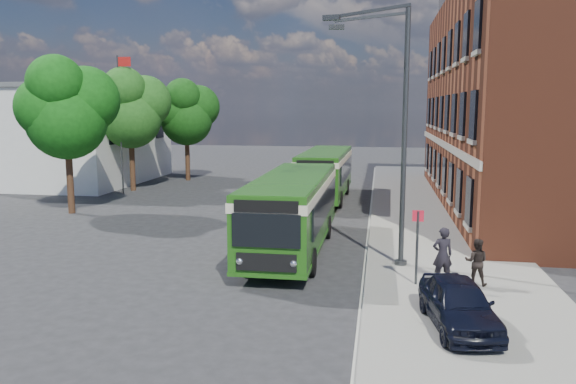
% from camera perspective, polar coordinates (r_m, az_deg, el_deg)
% --- Properties ---
extents(ground, '(120.00, 120.00, 0.00)m').
position_cam_1_polar(ground, '(22.91, -2.00, -5.79)').
color(ground, '#252527').
rests_on(ground, ground).
extents(pavement, '(6.00, 48.00, 0.15)m').
position_cam_1_polar(pavement, '(30.39, 14.13, -2.31)').
color(pavement, gray).
rests_on(pavement, ground).
extents(kerb_line, '(0.12, 48.00, 0.01)m').
position_cam_1_polar(kerb_line, '(30.30, 8.36, -2.31)').
color(kerb_line, beige).
rests_on(kerb_line, ground).
extents(brick_office, '(12.10, 26.00, 14.20)m').
position_cam_1_polar(brick_office, '(35.12, 25.62, 9.86)').
color(brick_office, brown).
rests_on(brick_office, ground).
extents(white_building, '(9.40, 13.40, 7.30)m').
position_cam_1_polar(white_building, '(45.67, -20.11, 5.54)').
color(white_building, silver).
rests_on(white_building, ground).
extents(flagpole, '(0.95, 0.10, 9.00)m').
position_cam_1_polar(flagpole, '(38.63, -16.63, 7.13)').
color(flagpole, '#323436').
rests_on(flagpole, ground).
extents(street_lamp, '(2.96, 2.38, 9.00)m').
position_cam_1_polar(street_lamp, '(19.78, 10.70, 5.84)').
color(street_lamp, '#323436').
rests_on(street_lamp, ground).
extents(bus_stop_sign, '(0.35, 0.08, 2.52)m').
position_cam_1_polar(bus_stop_sign, '(18.09, 12.99, -5.00)').
color(bus_stop_sign, '#323436').
rests_on(bus_stop_sign, ground).
extents(bus_front, '(2.65, 10.52, 3.02)m').
position_cam_1_polar(bus_front, '(22.23, 0.45, -1.40)').
color(bus_front, '#1F5613').
rests_on(bus_front, ground).
extents(bus_rear, '(2.77, 10.07, 3.02)m').
position_cam_1_polar(bus_rear, '(34.94, 3.82, 2.24)').
color(bus_rear, '#205415').
rests_on(bus_rear, ground).
extents(parked_car, '(2.02, 3.87, 1.26)m').
position_cam_1_polar(parked_car, '(15.10, 16.96, -10.79)').
color(parked_car, black).
rests_on(parked_car, pavement).
extents(pedestrian_a, '(0.73, 0.57, 1.79)m').
position_cam_1_polar(pedestrian_a, '(18.62, 15.42, -6.17)').
color(pedestrian_a, black).
rests_on(pedestrian_a, pavement).
extents(pedestrian_b, '(0.82, 0.70, 1.48)m').
position_cam_1_polar(pedestrian_b, '(18.72, 18.59, -6.72)').
color(pedestrian_b, black).
rests_on(pedestrian_b, pavement).
extents(tree_left, '(4.96, 4.71, 8.37)m').
position_cam_1_polar(tree_left, '(32.10, -21.59, 7.99)').
color(tree_left, '#332012').
rests_on(tree_left, ground).
extents(tree_mid, '(4.94, 4.69, 8.34)m').
position_cam_1_polar(tree_mid, '(39.68, -15.71, 8.24)').
color(tree_mid, '#332012').
rests_on(tree_mid, ground).
extents(tree_right, '(4.66, 4.43, 7.87)m').
position_cam_1_polar(tree_right, '(44.44, -10.24, 8.02)').
color(tree_right, '#332012').
rests_on(tree_right, ground).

